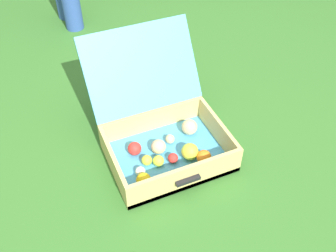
% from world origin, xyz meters
% --- Properties ---
extents(ground_plane, '(16.00, 16.00, 0.00)m').
position_xyz_m(ground_plane, '(0.00, 0.00, 0.00)').
color(ground_plane, '#336B28').
extents(open_suitcase, '(0.53, 0.65, 0.48)m').
position_xyz_m(open_suitcase, '(0.10, 0.06, 0.11)').
color(open_suitcase, '#4799C6').
rests_on(open_suitcase, ground).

